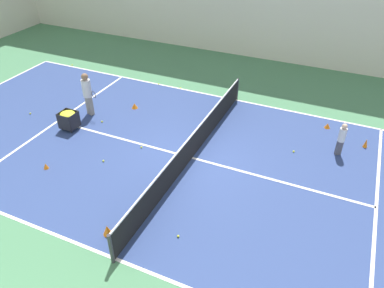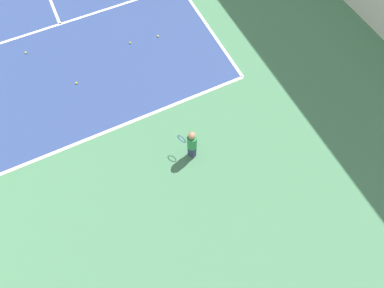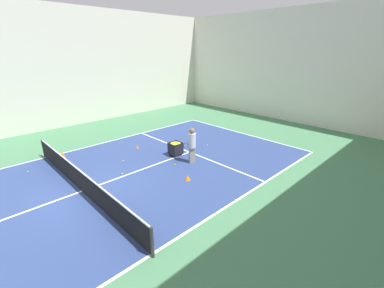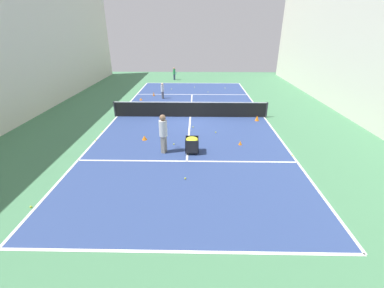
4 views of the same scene
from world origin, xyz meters
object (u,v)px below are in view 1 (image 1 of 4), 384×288
Objects in this scene: coach_at_net at (87,91)px; ball_cart at (68,117)px; training_cone_1 at (366,143)px; tennis_net at (192,146)px; training_cone_0 at (135,106)px; child_midcourt at (342,137)px.

ball_cart is at bearing -73.67° from coach_at_net.
ball_cart is at bearing 107.80° from training_cone_1.
tennis_net reaches higher than training_cone_1.
training_cone_0 is at bearing -30.06° from ball_cart.
training_cone_1 is (2.16, -10.79, -0.89)m from coach_at_net.
training_cone_0 is at bearing 58.75° from tennis_net.
coach_at_net is at bearing 78.12° from tennis_net.
ball_cart is (-2.59, 9.94, -0.19)m from child_midcourt.
training_cone_0 is 9.41m from training_cone_1.
training_cone_1 is at bearing -84.13° from training_cone_0.
training_cone_0 is at bearing 95.87° from training_cone_1.
coach_at_net reaches higher than ball_cart.
coach_at_net is at bearing -23.09° from child_midcourt.
training_cone_1 is (0.96, -9.36, 0.06)m from training_cone_0.
tennis_net is 29.09× the size of training_cone_1.
tennis_net is 5.36m from coach_at_net.
child_midcourt is 10.27m from ball_cart.
training_cone_0 is 0.79× the size of training_cone_1.
ball_cart reaches higher than training_cone_0.
child_midcourt is 3.73× the size of training_cone_1.
training_cone_0 is (-0.08, 8.48, -0.62)m from child_midcourt.
tennis_net is 4.45m from training_cone_0.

